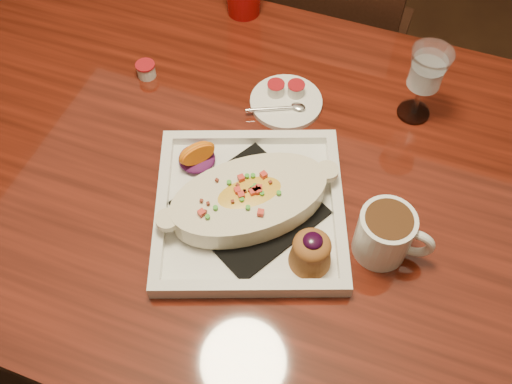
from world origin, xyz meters
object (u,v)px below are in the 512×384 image
(chair_far, at_px, (320,43))
(coffee_mug, at_px, (386,234))
(plate, at_px, (253,205))
(table, at_px, (233,195))
(saucer, at_px, (285,100))
(goblet, at_px, (427,73))

(chair_far, distance_m, coffee_mug, 0.81)
(chair_far, distance_m, plate, 0.77)
(chair_far, relative_size, plate, 2.32)
(table, xyz_separation_m, saucer, (0.04, 0.18, 0.11))
(table, relative_size, saucer, 10.77)
(table, relative_size, goblet, 9.76)
(chair_far, xyz_separation_m, saucer, (0.04, -0.45, 0.25))
(goblet, xyz_separation_m, saucer, (-0.24, -0.06, -0.10))
(coffee_mug, bearing_deg, plate, -177.97)
(plate, xyz_separation_m, coffee_mug, (0.22, 0.01, 0.02))
(table, height_order, plate, plate)
(coffee_mug, height_order, saucer, coffee_mug)
(chair_far, xyz_separation_m, goblet, (0.28, -0.39, 0.35))
(coffee_mug, distance_m, saucer, 0.35)
(plate, bearing_deg, coffee_mug, -17.61)
(goblet, height_order, saucer, goblet)
(chair_far, bearing_deg, table, 90.00)
(chair_far, xyz_separation_m, plate, (0.07, -0.71, 0.27))
(table, height_order, goblet, goblet)
(plate, height_order, saucer, plate)
(saucer, bearing_deg, table, -103.43)
(table, relative_size, chair_far, 1.61)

